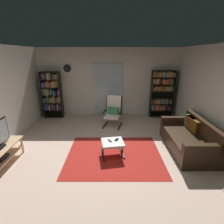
# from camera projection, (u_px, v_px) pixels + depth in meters

# --- Properties ---
(ground_plane) EXTENTS (7.02, 7.02, 0.00)m
(ground_plane) POSITION_uv_depth(u_px,v_px,m) (107.00, 153.00, 4.28)
(ground_plane) COLOR #CFAF9B
(wall_back) EXTENTS (5.60, 0.06, 2.60)m
(wall_back) POSITION_uv_depth(u_px,v_px,m) (109.00, 83.00, 6.60)
(wall_back) COLOR silver
(wall_back) RESTS_ON ground
(glass_door_panel) EXTENTS (1.10, 0.01, 2.00)m
(glass_door_panel) POSITION_uv_depth(u_px,v_px,m) (109.00, 89.00, 6.62)
(glass_door_panel) COLOR silver
(area_rug) EXTENTS (2.28, 1.85, 0.01)m
(area_rug) POSITION_uv_depth(u_px,v_px,m) (115.00, 155.00, 4.18)
(area_rug) COLOR #A8231C
(area_rug) RESTS_ON ground
(tv_stand) EXTENTS (0.48, 1.29, 0.45)m
(tv_stand) POSITION_uv_depth(u_px,v_px,m) (0.00, 155.00, 3.65)
(tv_stand) COLOR tan
(tv_stand) RESTS_ON ground
(bookshelf_near_tv) EXTENTS (0.71, 0.30, 1.76)m
(bookshelf_near_tv) POSITION_uv_depth(u_px,v_px,m) (53.00, 93.00, 6.45)
(bookshelf_near_tv) COLOR black
(bookshelf_near_tv) RESTS_ON ground
(bookshelf_near_sofa) EXTENTS (0.87, 0.30, 1.79)m
(bookshelf_near_sofa) POSITION_uv_depth(u_px,v_px,m) (163.00, 92.00, 6.49)
(bookshelf_near_sofa) COLOR black
(bookshelf_near_sofa) RESTS_ON ground
(leather_sofa) EXTENTS (0.92, 1.76, 0.81)m
(leather_sofa) POSITION_uv_depth(u_px,v_px,m) (190.00, 139.00, 4.35)
(leather_sofa) COLOR #322114
(leather_sofa) RESTS_ON ground
(lounge_armchair) EXTENTS (0.69, 0.76, 1.02)m
(lounge_armchair) POSITION_uv_depth(u_px,v_px,m) (114.00, 110.00, 5.79)
(lounge_armchair) COLOR black
(lounge_armchair) RESTS_ON ground
(ottoman) EXTENTS (0.59, 0.56, 0.36)m
(ottoman) POSITION_uv_depth(u_px,v_px,m) (113.00, 144.00, 4.10)
(ottoman) COLOR white
(ottoman) RESTS_ON ground
(tv_remote) EXTENTS (0.11, 0.14, 0.02)m
(tv_remote) POSITION_uv_depth(u_px,v_px,m) (111.00, 141.00, 4.11)
(tv_remote) COLOR black
(tv_remote) RESTS_ON ottoman
(cell_phone) EXTENTS (0.12, 0.16, 0.01)m
(cell_phone) POSITION_uv_depth(u_px,v_px,m) (117.00, 140.00, 4.16)
(cell_phone) COLOR black
(cell_phone) RESTS_ON ottoman
(wall_clock) EXTENTS (0.29, 0.03, 0.29)m
(wall_clock) POSITION_uv_depth(u_px,v_px,m) (68.00, 68.00, 6.36)
(wall_clock) COLOR silver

